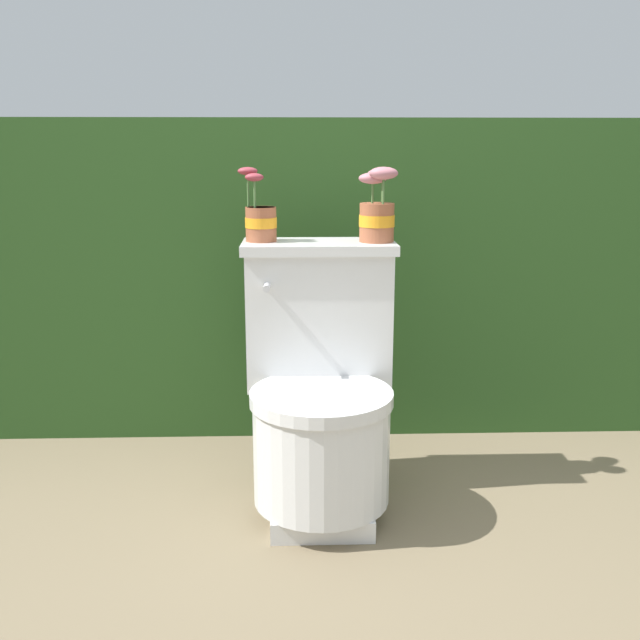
# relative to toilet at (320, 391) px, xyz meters

# --- Properties ---
(ground_plane) EXTENTS (12.00, 12.00, 0.00)m
(ground_plane) POSITION_rel_toilet_xyz_m (0.02, -0.14, -0.36)
(ground_plane) COLOR #75664C
(hedge_backdrop) EXTENTS (4.36, 0.87, 1.16)m
(hedge_backdrop) POSITION_rel_toilet_xyz_m (0.02, 0.95, 0.22)
(hedge_backdrop) COLOR #284C1E
(hedge_backdrop) RESTS_ON ground
(toilet) EXTENTS (0.46, 0.56, 0.78)m
(toilet) POSITION_rel_toilet_xyz_m (0.00, 0.00, 0.00)
(toilet) COLOR silver
(toilet) RESTS_ON ground
(potted_plant_left) EXTENTS (0.11, 0.10, 0.22)m
(potted_plant_left) POSITION_rel_toilet_xyz_m (-0.18, 0.15, 0.49)
(potted_plant_left) COLOR #9E5638
(potted_plant_left) RESTS_ON toilet
(potted_plant_midleft) EXTENTS (0.12, 0.13, 0.22)m
(potted_plant_midleft) POSITION_rel_toilet_xyz_m (0.18, 0.13, 0.52)
(potted_plant_midleft) COLOR #9E5638
(potted_plant_midleft) RESTS_ON toilet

